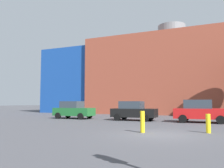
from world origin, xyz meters
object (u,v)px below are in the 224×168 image
(parked_car_2, at_px, (201,111))
(parked_car_1, at_px, (133,111))
(parked_car_0, at_px, (73,110))
(bollard_yellow_1, at_px, (142,122))
(bollard_yellow_0, at_px, (208,123))

(parked_car_2, bearing_deg, parked_car_1, -180.00)
(parked_car_0, relative_size, parked_car_2, 0.95)
(parked_car_1, distance_m, bollard_yellow_1, 8.56)
(parked_car_1, height_order, parked_car_2, parked_car_2)
(bollard_yellow_0, bearing_deg, parked_car_1, 133.13)
(parked_car_0, height_order, parked_car_2, parked_car_2)
(parked_car_1, bearing_deg, bollard_yellow_0, -46.87)
(bollard_yellow_0, distance_m, bollard_yellow_1, 3.46)
(parked_car_2, relative_size, bollard_yellow_0, 4.21)
(parked_car_0, bearing_deg, parked_car_1, -0.00)
(parked_car_1, xyz_separation_m, bollard_yellow_0, (6.36, -6.79, -0.36))
(parked_car_0, bearing_deg, bollard_yellow_0, -28.13)
(parked_car_2, xyz_separation_m, bollard_yellow_1, (-2.57, -7.97, -0.34))
(bollard_yellow_0, xyz_separation_m, bollard_yellow_1, (-3.25, -1.19, 0.07))
(parked_car_2, distance_m, bollard_yellow_0, 6.83)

